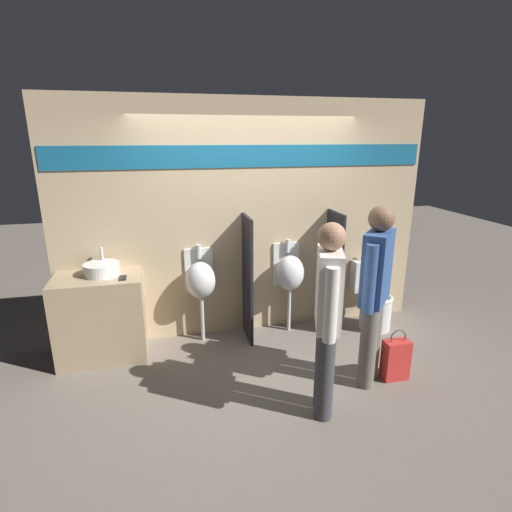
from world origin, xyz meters
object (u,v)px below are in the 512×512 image
urinal_far (290,273)px  sink_basin (102,269)px  person_in_vest (327,313)px  person_with_lanyard (375,290)px  cell_phone (123,278)px  shopping_bag (396,359)px  toilet (373,301)px  urinal_near_counter (201,280)px

urinal_far → sink_basin: bearing=-178.1°
person_in_vest → person_with_lanyard: 0.67m
urinal_far → person_with_lanyard: bearing=-71.5°
cell_phone → shopping_bag: cell_phone is taller
sink_basin → cell_phone: 0.28m
sink_basin → person_with_lanyard: bearing=-24.9°
shopping_bag → person_in_vest: bearing=-161.9°
sink_basin → person_in_vest: 2.38m
sink_basin → toilet: sink_basin is taller
toilet → person_in_vest: (-1.24, -1.38, 0.59)m
urinal_near_counter → person_with_lanyard: size_ratio=0.65×
urinal_near_counter → urinal_far: size_ratio=1.00×
cell_phone → urinal_far: (1.85, 0.23, -0.18)m
cell_phone → sink_basin: bearing=142.5°
cell_phone → person_with_lanyard: 2.46m
toilet → urinal_far: bearing=172.5°
cell_phone → toilet: bearing=1.9°
cell_phone → urinal_near_counter: bearing=16.2°
urinal_far → shopping_bag: (0.69, -1.23, -0.53)m
cell_phone → shopping_bag: size_ratio=0.27×
sink_basin → urinal_far: (2.07, 0.07, -0.23)m
person_with_lanyard → shopping_bag: bearing=-51.4°
sink_basin → person_in_vest: person_in_vest is taller
urinal_far → person_in_vest: bearing=-97.0°
person_with_lanyard → person_in_vest: bearing=159.7°
sink_basin → cell_phone: (0.22, -0.17, -0.06)m
cell_phone → urinal_far: urinal_far is taller
cell_phone → person_in_vest: 2.10m
person_in_vest → shopping_bag: 1.17m
toilet → shopping_bag: toilet is taller
urinal_near_counter → person_with_lanyard: bearing=-39.8°
urinal_near_counter → person_in_vest: (0.86, -1.52, 0.18)m
sink_basin → urinal_near_counter: size_ratio=0.32×
person_in_vest → shopping_bag: (0.88, 0.29, -0.71)m
urinal_near_counter → shopping_bag: (1.74, -1.23, -0.53)m
urinal_far → cell_phone: bearing=-172.8°
cell_phone → shopping_bag: (2.54, -1.00, -0.71)m
toilet → cell_phone: bearing=-178.1°
sink_basin → toilet: bearing=-1.3°
cell_phone → urinal_near_counter: 0.85m
sink_basin → urinal_far: bearing=1.9°
person_with_lanyard → urinal_near_counter: bearing=92.6°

